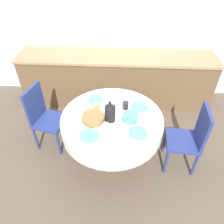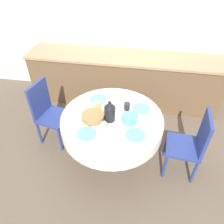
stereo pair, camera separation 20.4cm
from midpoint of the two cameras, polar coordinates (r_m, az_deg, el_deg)
name	(u,v)px [view 1 (the left image)]	position (r m, az deg, el deg)	size (l,w,h in m)	color
ground_plane	(112,156)	(3.15, -1.89, -11.41)	(12.00, 12.00, 0.00)	brown
wall_back	(118,22)	(3.80, -0.07, 22.43)	(7.00, 0.05, 2.60)	silver
kitchen_counter	(116,79)	(3.86, -0.35, 8.65)	(3.24, 0.64, 0.88)	brown
dining_table	(112,125)	(2.70, -2.17, -3.40)	(1.24, 1.24, 0.73)	olive
chair_left	(190,137)	(2.81, 17.87, -6.29)	(0.43, 0.43, 0.94)	navy
chair_right	(44,115)	(3.14, -19.13, -0.92)	(0.48, 0.48, 0.94)	navy
plate_near_left	(89,135)	(2.41, -8.41, -6.18)	(0.22, 0.22, 0.01)	#60BCB7
cup_near_left	(106,127)	(2.42, -3.95, -4.10)	(0.07, 0.07, 0.10)	white
plate_near_right	(138,133)	(2.41, 4.42, -5.61)	(0.22, 0.22, 0.01)	#60BCB7
cup_near_right	(130,120)	(2.50, 2.44, -2.21)	(0.07, 0.07, 0.10)	#5BA39E
plate_far_left	(95,100)	(2.88, -6.38, 3.10)	(0.22, 0.22, 0.01)	#60BCB7
cup_far_left	(96,107)	(2.70, -6.25, 1.28)	(0.07, 0.07, 0.10)	#DBB766
plate_far_right	(140,107)	(2.76, 5.15, 1.29)	(0.22, 0.22, 0.01)	#60BCB7
cup_far_right	(126,105)	(2.70, 1.41, 1.66)	(0.07, 0.07, 0.10)	#28282D
coffee_carafe	(110,112)	(2.50, -2.85, -0.17)	(0.12, 0.12, 0.28)	black
teapot	(111,102)	(2.69, -2.36, 2.47)	(0.21, 0.15, 0.20)	white
bread_basket	(93,118)	(2.57, -7.21, -1.63)	(0.27, 0.27, 0.07)	olive
fruit_bowl	(130,117)	(2.55, 2.46, -1.50)	(0.19, 0.19, 0.07)	#569993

